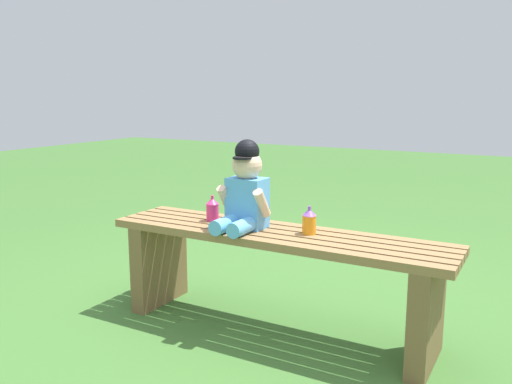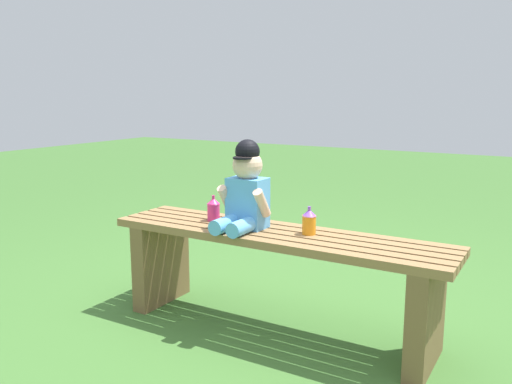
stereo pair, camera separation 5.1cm
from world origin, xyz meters
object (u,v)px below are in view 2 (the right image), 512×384
park_bench (276,265)px  sippy_cup_left (213,209)px  child_figure (245,190)px  sippy_cup_right (309,221)px

park_bench → sippy_cup_left: 0.42m
child_figure → sippy_cup_left: bearing=166.2°
park_bench → sippy_cup_right: (0.15, 0.03, 0.21)m
sippy_cup_left → park_bench: bearing=-4.9°
park_bench → child_figure: 0.37m
park_bench → child_figure: child_figure is taller
park_bench → sippy_cup_left: (-0.36, 0.03, 0.21)m
child_figure → park_bench: bearing=8.2°
child_figure → sippy_cup_left: 0.25m
sippy_cup_left → child_figure: bearing=-13.8°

